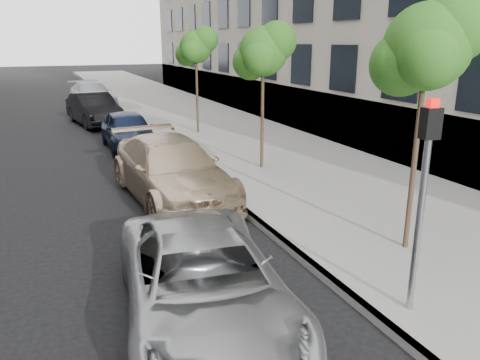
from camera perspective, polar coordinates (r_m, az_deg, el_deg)
ground at (r=7.05m, az=7.42°, el=-18.07°), size 160.00×160.00×0.00m
sidewalk at (r=30.12m, az=-8.79°, el=8.96°), size 6.40×72.00×0.14m
curb at (r=29.51m, az=-14.74°, el=8.46°), size 0.15×72.00×0.14m
tree_near at (r=8.99m, az=21.96°, el=14.84°), size 1.82×1.62×4.65m
tree_mid at (r=14.39m, az=2.94°, el=15.39°), size 1.78×1.58×4.42m
tree_far at (r=20.43m, az=-5.34°, el=15.87°), size 1.70×1.50×4.45m
signal_pole at (r=6.94m, az=21.47°, el=-0.43°), size 0.26×0.21×3.13m
minivan at (r=6.88m, az=-4.53°, el=-12.30°), size 2.85×5.09×1.34m
suv at (r=12.26m, az=-8.35°, el=1.28°), size 2.56×5.55×1.57m
sedan_blue at (r=18.34m, az=-13.47°, el=5.90°), size 1.72×4.25×1.45m
sedan_black at (r=24.23m, az=-17.37°, el=8.25°), size 2.39×4.91×1.55m
sedan_rear at (r=30.56m, az=-17.61°, el=9.84°), size 2.73×5.56×1.55m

